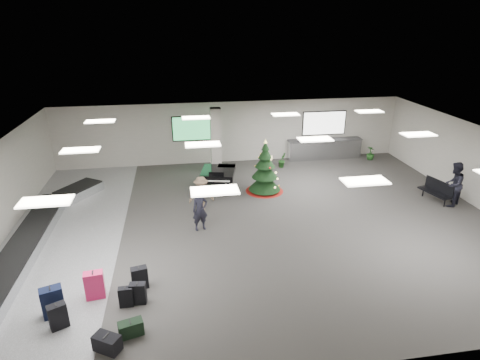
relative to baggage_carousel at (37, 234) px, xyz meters
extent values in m
plane|color=#312F2D|center=(7.84, 0.08, -0.21)|extent=(18.00, 18.00, 0.00)
cube|color=beige|center=(7.84, 7.08, 1.39)|extent=(18.00, 0.02, 3.20)
cube|color=beige|center=(7.84, -6.92, 1.39)|extent=(18.00, 0.02, 3.20)
cube|color=silver|center=(7.84, 0.08, 2.99)|extent=(18.00, 14.00, 0.02)
cube|color=slate|center=(0.84, 0.08, -0.21)|extent=(4.00, 14.00, 0.01)
cube|color=#B3ACA4|center=(6.84, 5.68, 1.39)|extent=(0.50, 0.50, 3.20)
cube|color=green|center=(5.84, 7.03, 1.69)|extent=(2.20, 0.08, 1.30)
cube|color=white|center=(12.84, 7.03, 1.69)|extent=(2.40, 0.08, 1.30)
cube|color=white|center=(1.84, -3.92, 2.93)|extent=(1.20, 0.60, 0.04)
cube|color=white|center=(1.84, 0.08, 2.93)|extent=(1.20, 0.60, 0.04)
cube|color=white|center=(1.84, 4.08, 2.93)|extent=(1.20, 0.60, 0.04)
cube|color=white|center=(5.84, -3.92, 2.93)|extent=(1.20, 0.60, 0.04)
cube|color=white|center=(5.84, 0.08, 2.93)|extent=(1.20, 0.60, 0.04)
cube|color=white|center=(5.84, 4.08, 2.93)|extent=(1.20, 0.60, 0.04)
cube|color=white|center=(9.84, -3.92, 2.93)|extent=(1.20, 0.60, 0.04)
cube|color=white|center=(9.84, 0.08, 2.93)|extent=(1.20, 0.60, 0.04)
cube|color=white|center=(9.84, 4.08, 2.93)|extent=(1.20, 0.60, 0.04)
cube|color=white|center=(13.84, 0.08, 2.93)|extent=(1.20, 0.60, 0.04)
cube|color=white|center=(13.84, 4.08, 2.93)|extent=(1.20, 0.60, 0.04)
cube|color=silver|center=(-0.16, -0.92, -0.02)|extent=(1.00, 8.00, 0.38)
cube|color=black|center=(-0.16, -0.92, 0.19)|extent=(0.95, 7.90, 0.05)
cube|color=silver|center=(0.64, 3.68, -0.02)|extent=(1.97, 2.21, 0.38)
cube|color=black|center=(0.64, 3.68, 0.19)|extent=(1.87, 2.10, 0.05)
cube|color=silver|center=(12.84, 6.73, 0.31)|extent=(4.00, 0.60, 1.05)
cube|color=#303033|center=(12.84, 6.73, 0.85)|extent=(4.05, 0.65, 0.04)
cube|color=black|center=(1.83, -4.60, 0.13)|extent=(0.50, 0.41, 0.68)
cube|color=black|center=(1.83, -4.60, 0.47)|extent=(0.09, 0.14, 0.02)
cube|color=black|center=(3.40, -4.04, 0.07)|extent=(0.37, 0.20, 0.57)
cube|color=black|center=(3.40, -4.04, 0.37)|extent=(0.03, 0.12, 0.02)
cube|color=#D81C55|center=(2.53, -3.55, 0.19)|extent=(0.54, 0.35, 0.80)
cube|color=black|center=(2.53, -3.55, 0.60)|extent=(0.06, 0.18, 0.02)
cube|color=black|center=(3.71, -3.31, 0.12)|extent=(0.49, 0.34, 0.67)
cube|color=black|center=(3.71, -3.31, 0.46)|extent=(0.07, 0.15, 0.02)
cube|color=black|center=(1.59, -4.12, 0.20)|extent=(0.61, 0.48, 0.83)
cube|color=black|center=(1.59, -4.12, 0.63)|extent=(0.09, 0.19, 0.02)
cube|color=black|center=(3.61, -5.15, -0.02)|extent=(0.64, 0.44, 0.39)
cube|color=black|center=(3.61, -5.15, 0.18)|extent=(0.08, 0.18, 0.02)
cube|color=black|center=(3.71, -3.96, 0.09)|extent=(0.44, 0.26, 0.61)
cube|color=black|center=(3.71, -3.96, 0.41)|extent=(0.05, 0.14, 0.02)
cube|color=black|center=(3.11, -5.56, -0.01)|extent=(0.70, 0.61, 0.40)
cube|color=black|center=(3.11, -5.56, 0.20)|extent=(0.13, 0.19, 0.02)
cone|color=maroon|center=(8.68, 2.88, -0.16)|extent=(1.67, 1.67, 0.11)
cylinder|color=#3F2819|center=(8.68, 2.88, 0.01)|extent=(0.11, 0.11, 0.44)
cone|color=black|center=(8.68, 2.88, 0.27)|extent=(1.41, 1.41, 0.79)
cone|color=black|center=(8.68, 2.88, 0.80)|extent=(1.14, 1.14, 0.70)
cone|color=black|center=(8.68, 2.88, 1.24)|extent=(0.88, 0.88, 0.62)
cone|color=black|center=(8.68, 2.88, 1.59)|extent=(0.62, 0.62, 0.53)
cone|color=black|center=(8.68, 2.88, 1.90)|extent=(0.35, 0.35, 0.40)
cone|color=#FFE566|center=(8.68, 2.88, 2.09)|extent=(0.14, 0.14, 0.16)
cube|color=black|center=(6.68, 3.46, 0.55)|extent=(1.76, 1.90, 0.26)
cube|color=black|center=(6.49, 2.60, 0.47)|extent=(1.37, 0.57, 0.09)
cube|color=white|center=(6.48, 2.58, 0.53)|extent=(1.20, 0.39, 0.02)
cube|color=black|center=(6.54, 2.83, 0.73)|extent=(0.64, 0.17, 0.20)
cylinder|color=black|center=(6.00, 2.95, 0.10)|extent=(0.09, 0.09, 0.63)
cylinder|color=black|center=(7.08, 2.71, 0.10)|extent=(0.09, 0.09, 0.63)
cylinder|color=black|center=(6.83, 4.09, 0.10)|extent=(0.09, 0.09, 0.63)
cube|color=black|center=(15.44, 0.69, 0.18)|extent=(0.79, 1.49, 0.06)
cylinder|color=black|center=(15.44, 0.12, -0.02)|extent=(0.06, 0.06, 0.38)
cylinder|color=black|center=(15.44, 1.26, -0.02)|extent=(0.06, 0.06, 0.38)
cube|color=black|center=(15.66, 0.69, 0.45)|extent=(0.37, 1.39, 0.47)
imported|color=black|center=(5.64, -0.16, 0.57)|extent=(0.65, 0.52, 1.56)
imported|color=#7B634C|center=(5.78, 1.18, 0.55)|extent=(1.02, 0.64, 1.52)
imported|color=black|center=(15.88, 0.24, 0.72)|extent=(1.14, 1.10, 1.86)
imported|color=#143F1A|center=(10.23, 5.75, 0.17)|extent=(0.53, 0.54, 0.77)
imported|color=#143F1A|center=(15.27, 6.14, 0.16)|extent=(0.57, 0.57, 0.74)
camera|label=1|loc=(5.00, -13.09, 6.94)|focal=30.00mm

